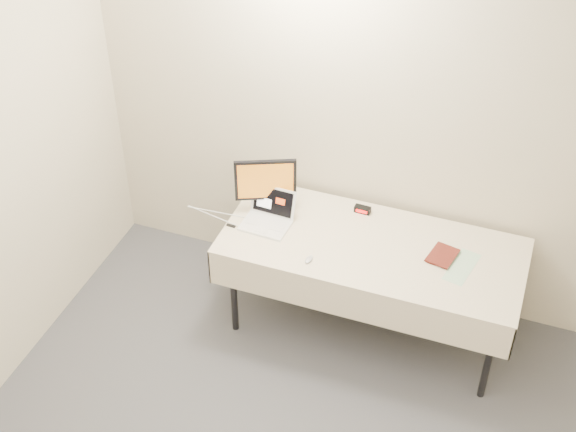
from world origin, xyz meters
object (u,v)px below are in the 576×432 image
(laptop, at_px, (269,215))
(book, at_px, (433,240))
(monitor, at_px, (265,183))
(table, at_px, (372,253))

(laptop, relative_size, book, 1.53)
(monitor, bearing_deg, laptop, -83.24)
(laptop, distance_m, monitor, 0.21)
(table, relative_size, laptop, 5.99)
(monitor, height_order, book, monitor)
(monitor, xyz_separation_m, book, (1.09, -0.03, -0.13))
(laptop, height_order, monitor, monitor)
(laptop, distance_m, book, 1.04)
(laptop, bearing_deg, table, 3.16)
(monitor, bearing_deg, table, -30.44)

